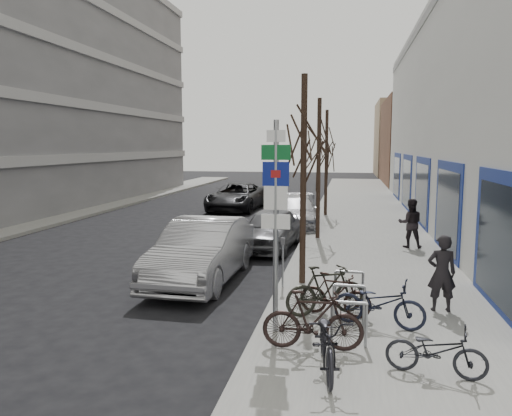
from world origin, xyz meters
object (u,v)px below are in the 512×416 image
at_px(parked_car_front, 202,251).
at_px(bike_far_curb, 436,347).
at_px(tree_mid, 319,135).
at_px(bike_near_left, 327,336).
at_px(pedestrian_near, 442,273).
at_px(meter_mid, 303,224).
at_px(tree_far, 327,138).
at_px(bike_mid_inner, 326,290).
at_px(bike_far_inner, 335,294).
at_px(pedestrian_far, 410,223).
at_px(lane_car, 237,197).
at_px(meter_back, 313,206).
at_px(highway_sign_pole, 276,213).
at_px(bike_rack, 349,300).
at_px(tree_near, 304,130).
at_px(bike_near_right, 313,320).
at_px(parked_car_mid, 270,229).
at_px(bike_mid_curb, 379,299).
at_px(parked_car_back, 295,212).

bearing_deg(parked_car_front, bike_far_curb, -42.53).
xyz_separation_m(tree_mid, bike_near_left, (0.86, -11.58, -3.38)).
bearing_deg(tree_mid, pedestrian_near, -68.86).
height_order(meter_mid, parked_car_front, parked_car_front).
bearing_deg(tree_mid, tree_far, 90.00).
xyz_separation_m(bike_mid_inner, bike_far_curb, (1.83, -2.52, -0.08)).
relative_size(bike_far_inner, pedestrian_far, 0.89).
distance_m(meter_mid, parked_car_front, 5.36).
bearing_deg(pedestrian_near, lane_car, -67.84).
distance_m(tree_mid, bike_far_inner, 9.63).
bearing_deg(meter_back, bike_far_inner, -83.98).
distance_m(highway_sign_pole, lane_car, 19.39).
relative_size(bike_far_curb, parked_car_front, 0.30).
bearing_deg(pedestrian_far, pedestrian_near, 88.98).
distance_m(bike_rack, tree_far, 16.31).
xyz_separation_m(bike_far_curb, parked_car_front, (-5.30, 5.10, 0.23)).
xyz_separation_m(tree_near, bike_near_right, (0.58, -4.28, -3.41)).
height_order(tree_near, meter_mid, tree_near).
xyz_separation_m(bike_near_left, parked_car_front, (-3.63, 5.25, 0.13)).
xyz_separation_m(bike_near_left, bike_near_right, (-0.29, 0.80, -0.03)).
height_order(highway_sign_pole, bike_rack, highway_sign_pole).
height_order(tree_near, parked_car_mid, tree_near).
distance_m(meter_back, bike_near_right, 14.82).
relative_size(tree_near, bike_far_curb, 3.58).
height_order(bike_near_left, bike_far_inner, bike_near_left).
distance_m(tree_near, pedestrian_far, 6.92).
bearing_deg(highway_sign_pole, tree_far, 89.31).
height_order(highway_sign_pole, bike_mid_curb, highway_sign_pole).
bearing_deg(bike_far_inner, highway_sign_pole, 145.36).
bearing_deg(parked_car_mid, highway_sign_pole, -76.05).
bearing_deg(bike_mid_curb, highway_sign_pole, 119.65).
relative_size(pedestrian_near, pedestrian_far, 0.96).
distance_m(tree_near, lane_car, 16.36).
bearing_deg(pedestrian_far, meter_back, -54.25).
bearing_deg(bike_far_curb, bike_mid_inner, 46.51).
relative_size(lane_car, pedestrian_near, 3.33).
distance_m(highway_sign_pole, meter_mid, 8.65).
bearing_deg(tree_near, parked_car_front, 176.49).
relative_size(meter_mid, bike_near_right, 0.71).
relative_size(tree_near, pedestrian_near, 3.27).
height_order(meter_mid, bike_mid_inner, meter_mid).
distance_m(bike_rack, parked_car_front, 5.02).
distance_m(tree_mid, bike_near_left, 12.09).
relative_size(tree_mid, parked_car_mid, 1.29).
bearing_deg(bike_near_right, bike_mid_inner, -6.57).
bearing_deg(tree_mid, meter_back, 96.42).
bearing_deg(parked_car_back, parked_car_mid, -100.59).
relative_size(tree_near, bike_far_inner, 3.55).
bearing_deg(parked_car_back, bike_rack, -84.91).
height_order(bike_near_right, lane_car, lane_car).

